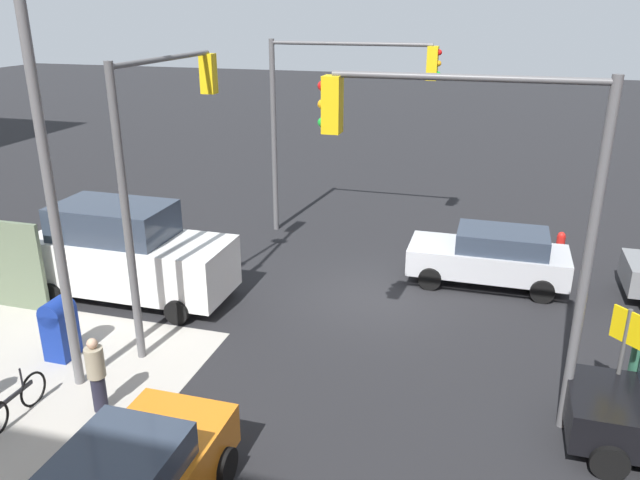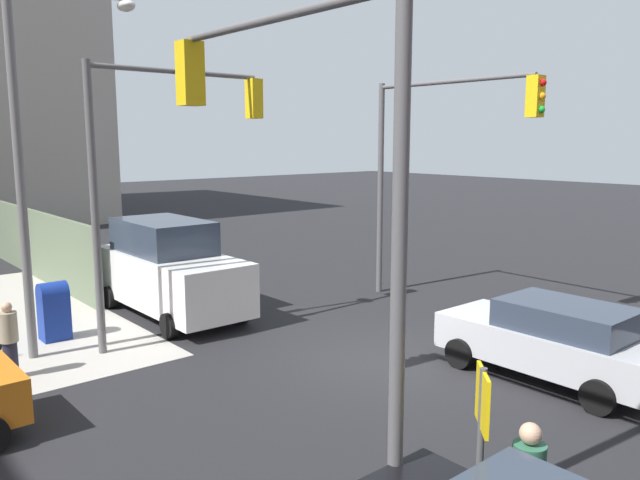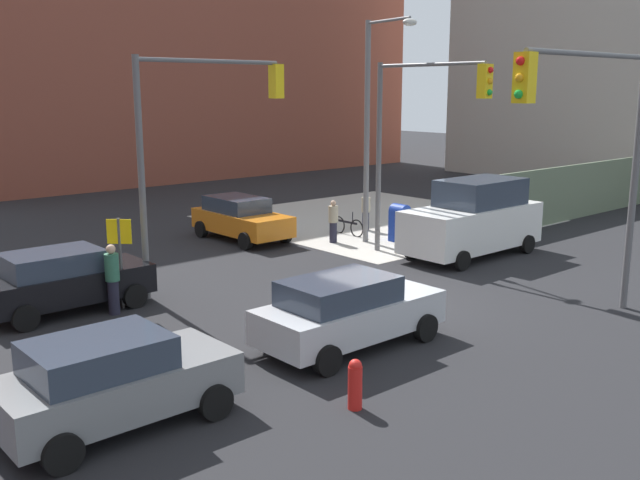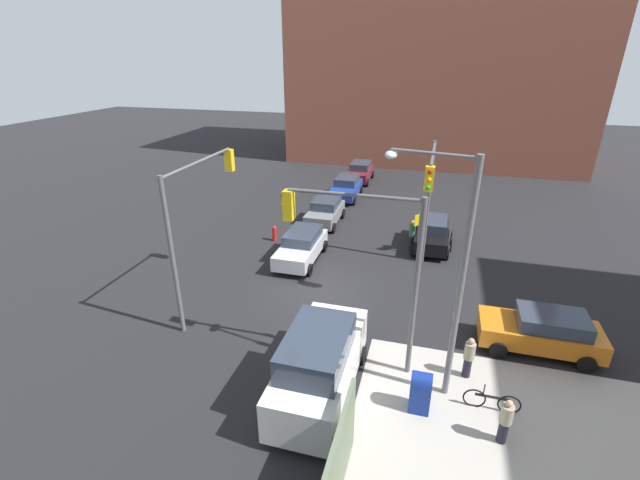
# 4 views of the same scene
# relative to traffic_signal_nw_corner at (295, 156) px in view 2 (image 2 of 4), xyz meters

# --- Properties ---
(ground_plane) EXTENTS (120.00, 120.00, 0.00)m
(ground_plane) POSITION_rel_traffic_signal_nw_corner_xyz_m (2.65, -4.50, -4.60)
(ground_plane) COLOR black
(construction_fence) EXTENTS (17.82, 0.12, 2.40)m
(construction_fence) POSITION_rel_traffic_signal_nw_corner_xyz_m (19.56, -1.30, -3.40)
(construction_fence) COLOR #607056
(construction_fence) RESTS_ON ground
(traffic_signal_nw_corner) EXTENTS (4.91, 0.36, 6.50)m
(traffic_signal_nw_corner) POSITION_rel_traffic_signal_nw_corner_xyz_m (0.00, 0.00, 0.00)
(traffic_signal_nw_corner) COLOR #59595B
(traffic_signal_nw_corner) RESTS_ON ground
(traffic_signal_se_corner) EXTENTS (5.54, 0.36, 6.50)m
(traffic_signal_se_corner) POSITION_rel_traffic_signal_nw_corner_xyz_m (5.04, -9.00, 0.04)
(traffic_signal_se_corner) COLOR #59595B
(traffic_signal_se_corner) RESTS_ON ground
(traffic_signal_ne_corner) EXTENTS (0.36, 4.64, 6.50)m
(traffic_signal_ne_corner) POSITION_rel_traffic_signal_nw_corner_xyz_m (7.15, -1.74, -0.02)
(traffic_signal_ne_corner) COLOR #59595B
(traffic_signal_ne_corner) RESTS_ON ground
(street_lamp_corner) EXTENTS (0.83, 2.64, 8.00)m
(street_lamp_corner) POSITION_rel_traffic_signal_nw_corner_xyz_m (7.78, 0.94, 0.11)
(street_lamp_corner) COLOR slate
(street_lamp_corner) RESTS_ON ground
(warning_sign_two_way) EXTENTS (0.48, 0.48, 2.40)m
(warning_sign_two_way) POSITION_rel_traffic_signal_nw_corner_xyz_m (-2.75, -0.38, -2.96)
(warning_sign_two_way) COLOR #4C4C4C
(warning_sign_two_way) RESTS_ON ground
(mailbox_blue) EXTENTS (0.56, 0.64, 1.43)m
(mailbox_blue) POSITION_rel_traffic_signal_nw_corner_xyz_m (8.85, 0.50, -3.83)
(mailbox_blue) COLOR navy
(mailbox_blue) RESTS_ON ground
(coupe_silver) EXTENTS (4.40, 2.02, 1.62)m
(coupe_silver) POSITION_rel_traffic_signal_nw_corner_xyz_m (-0.30, -6.33, -3.75)
(coupe_silver) COLOR #B7BABF
(coupe_silver) RESTS_ON ground
(van_white_delivery) EXTENTS (5.40, 2.32, 2.62)m
(van_white_delivery) POSITION_rel_traffic_signal_nw_corner_xyz_m (9.06, -2.70, -3.32)
(van_white_delivery) COLOR white
(van_white_delivery) RESTS_ON ground
(pedestrian_crossing) EXTENTS (0.36, 0.36, 1.60)m
(pedestrian_crossing) POSITION_rel_traffic_signal_nw_corner_xyz_m (6.85, 2.00, -3.77)
(pedestrian_crossing) COLOR #9E937A
(pedestrian_crossing) RESTS_ON ground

